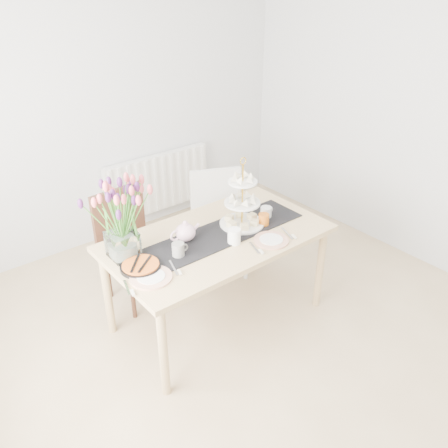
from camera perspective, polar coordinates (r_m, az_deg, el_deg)
room_shell at (r=2.81m, az=6.02°, el=4.04°), size 4.50×4.50×4.50m
radiator at (r=5.03m, az=-7.90°, el=4.99°), size 1.20×0.08×0.60m
dining_table at (r=3.45m, az=-0.78°, el=-2.52°), size 1.60×0.90×0.75m
chair_brown at (r=3.87m, az=-11.36°, el=-1.61°), size 0.49×0.49×0.93m
chair_white at (r=4.17m, az=-0.64°, el=1.18°), size 0.60×0.60×0.91m
table_runner at (r=3.41m, az=-0.79°, el=-1.37°), size 1.40×0.35×0.01m
tulip_vase at (r=3.07m, az=-12.57°, el=1.92°), size 0.66×0.66×0.57m
cake_stand at (r=3.48m, az=2.19°, el=1.86°), size 0.33×0.33×0.49m
teapot at (r=3.32m, az=-4.66°, el=-0.99°), size 0.24×0.20×0.15m
cream_jug at (r=3.65m, az=5.07°, el=1.41°), size 0.09×0.09×0.09m
tart_tin at (r=3.10m, az=-9.99°, el=-5.01°), size 0.27×0.27×0.03m
mug_grey at (r=3.17m, az=-5.53°, el=-3.12°), size 0.09×0.09×0.10m
mug_white at (r=3.30m, az=1.23°, el=-1.48°), size 0.11×0.11×0.11m
mug_orange at (r=3.54m, az=4.80°, el=0.52°), size 0.11×0.11×0.09m
plate_left at (r=3.00m, az=-8.78°, el=-6.35°), size 0.33×0.33×0.01m
plate_right at (r=3.36m, az=5.69°, el=-1.95°), size 0.32×0.32×0.01m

